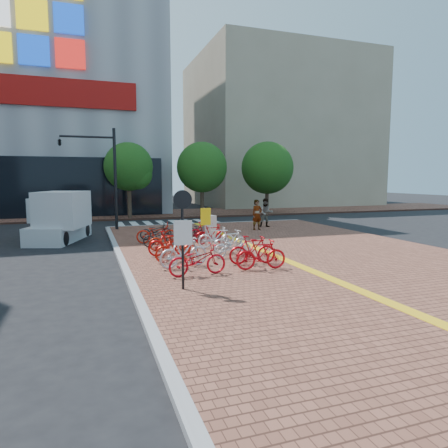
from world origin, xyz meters
name	(u,v)px	position (x,y,z in m)	size (l,w,h in m)	color
ground	(226,261)	(0.00, 0.00, 0.00)	(120.00, 120.00, 0.00)	black
sidewalk	(371,283)	(3.00, -5.00, 0.07)	(14.00, 34.00, 0.15)	brown
tactile_strip	(343,284)	(2.00, -5.00, 0.16)	(0.40, 34.00, 0.01)	yellow
kerb_west	(141,307)	(-4.00, -5.00, 0.08)	(0.25, 34.00, 0.15)	gray
kerb_north	(210,224)	(3.00, 12.00, 0.08)	(14.00, 0.25, 0.15)	gray
far_sidewalk	(149,214)	(0.00, 21.00, 0.07)	(70.00, 8.00, 0.15)	brown
building_beige	(276,133)	(18.00, 32.00, 9.00)	(20.00, 18.00, 18.00)	gray
crosswalk	(170,223)	(0.50, 14.00, 0.01)	(7.50, 4.00, 0.01)	silver
street_trees	(214,169)	(5.04, 17.45, 4.10)	(16.20, 4.60, 6.35)	#38281E
bike_0	(197,260)	(-1.87, -2.54, 0.66)	(0.68, 1.95, 1.03)	red
bike_1	(184,252)	(-2.02, -1.26, 0.71)	(0.52, 1.85, 1.11)	silver
bike_2	(177,249)	(-2.05, -0.28, 0.66)	(0.48, 1.68, 1.01)	#B7190D
bike_3	(170,243)	(-2.09, 0.96, 0.67)	(0.49, 1.74, 1.04)	#B90E0D
bike_4	(169,240)	(-1.86, 2.27, 0.61)	(0.61, 1.75, 0.92)	#B7230D
bike_5	(160,237)	(-2.04, 3.37, 0.58)	(0.57, 1.62, 0.85)	black
bike_6	(157,233)	(-2.04, 4.35, 0.66)	(0.68, 1.95, 1.02)	red
bike_7	(156,231)	(-1.88, 5.61, 0.59)	(0.58, 1.67, 0.88)	black
bike_8	(261,254)	(0.44, -2.44, 0.69)	(0.51, 1.80, 1.08)	red
bike_9	(252,250)	(0.51, -1.53, 0.68)	(0.50, 1.78, 1.07)	#A90C14
bike_10	(232,247)	(0.25, -0.09, 0.58)	(0.57, 1.64, 0.86)	#B1B1B6
bike_11	(231,241)	(0.52, 0.83, 0.65)	(0.47, 1.66, 1.00)	silver
bike_12	(216,237)	(0.27, 2.11, 0.65)	(0.47, 1.66, 1.00)	silver
bike_13	(212,234)	(0.41, 3.21, 0.65)	(0.47, 1.65, 0.99)	#A60B0F
bike_14	(205,231)	(0.39, 4.34, 0.64)	(0.46, 1.63, 0.98)	red
bike_15	(200,229)	(0.47, 5.50, 0.58)	(0.57, 1.64, 0.86)	black
pedestrian_a	(257,215)	(4.63, 7.44, 1.08)	(0.67, 0.44, 1.85)	gray
pedestrian_b	(266,213)	(5.72, 8.50, 1.08)	(0.90, 0.70, 1.85)	#4A4C5D
utility_box	(209,228)	(0.63, 4.31, 0.79)	(0.59, 0.43, 1.28)	silver
yellow_sign	(206,220)	(-0.08, 2.55, 1.40)	(0.49, 0.15, 1.80)	#B7B7BC
notice_sign	(183,227)	(-2.68, -4.01, 1.94)	(0.51, 0.19, 2.83)	black
traffic_light_pole	(90,160)	(-4.92, 10.53, 4.40)	(3.31, 1.27, 6.16)	black
box_truck	(58,218)	(-6.67, 7.66, 1.24)	(3.28, 4.92, 2.63)	silver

